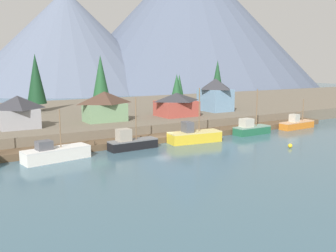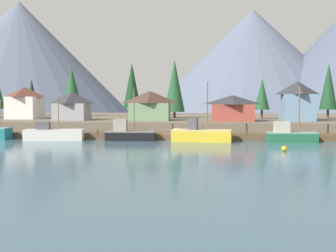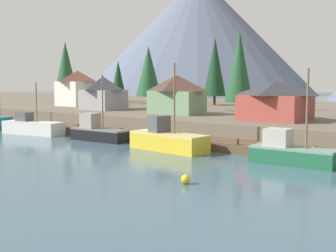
{
  "view_description": "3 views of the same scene",
  "coord_description": "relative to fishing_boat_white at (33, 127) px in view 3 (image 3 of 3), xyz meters",
  "views": [
    {
      "loc": [
        -31.71,
        -54.1,
        13.11
      ],
      "look_at": [
        1.82,
        1.28,
        2.61
      ],
      "focal_mm": 40.82,
      "sensor_mm": 36.0,
      "label": 1
    },
    {
      "loc": [
        6.06,
        -67.4,
        6.44
      ],
      "look_at": [
        -0.71,
        3.41,
        2.04
      ],
      "focal_mm": 45.42,
      "sensor_mm": 36.0,
      "label": 2
    },
    {
      "loc": [
        34.39,
        -39.8,
        7.6
      ],
      "look_at": [
        1.31,
        2.57,
        1.99
      ],
      "focal_mm": 48.68,
      "sensor_mm": 36.0,
      "label": 3
    }
  ],
  "objects": [
    {
      "name": "ground_plane",
      "position": [
        18.47,
        22.32,
        -1.5
      ],
      "size": [
        400.0,
        400.0,
        1.0
      ],
      "primitive_type": "cube",
      "color": "#3D5B6B"
    },
    {
      "name": "dock",
      "position": [
        18.47,
        4.31,
        -0.5
      ],
      "size": [
        80.0,
        4.0,
        1.6
      ],
      "color": "brown",
      "rests_on": "ground_plane"
    },
    {
      "name": "shoreline_bank",
      "position": [
        18.47,
        34.32,
        0.25
      ],
      "size": [
        400.0,
        56.0,
        2.5
      ],
      "primitive_type": "cube",
      "color": "#665B4C",
      "rests_on": "ground_plane"
    },
    {
      "name": "mountain_west_peak",
      "position": [
        -72.1,
        146.31,
        27.37
      ],
      "size": [
        111.75,
        111.75,
        56.74
      ],
      "primitive_type": "cone",
      "color": "slate",
      "rests_on": "ground_plane"
    },
    {
      "name": "fishing_boat_white",
      "position": [
        0.0,
        0.0,
        0.0
      ],
      "size": [
        9.44,
        4.28,
        7.07
      ],
      "rotation": [
        0.0,
        0.0,
        0.16
      ],
      "color": "silver",
      "rests_on": "ground_plane"
    },
    {
      "name": "fishing_boat_black",
      "position": [
        11.96,
        0.89,
        0.1
      ],
      "size": [
        7.91,
        2.6,
        8.08
      ],
      "rotation": [
        0.0,
        0.0,
        0.04
      ],
      "color": "black",
      "rests_on": "ground_plane"
    },
    {
      "name": "fishing_boat_yellow",
      "position": [
        23.39,
        0.22,
        0.13
      ],
      "size": [
        9.36,
        3.91,
        9.2
      ],
      "rotation": [
        0.0,
        0.0,
        -0.11
      ],
      "color": "gold",
      "rests_on": "ground_plane"
    },
    {
      "name": "fishing_boat_green",
      "position": [
        36.87,
        0.76,
        0.08
      ],
      "size": [
        7.59,
        2.85,
        8.49
      ],
      "rotation": [
        0.0,
        0.0,
        0.04
      ],
      "color": "#1E5B3D",
      "rests_on": "ground_plane"
    },
    {
      "name": "house_red",
      "position": [
        28.95,
        14.54,
        3.95
      ],
      "size": [
        7.94,
        6.7,
        4.8
      ],
      "color": "#9E4238",
      "rests_on": "shoreline_bank"
    },
    {
      "name": "house_grey",
      "position": [
        -1.92,
        15.29,
        4.3
      ],
      "size": [
        6.57,
        5.63,
        5.47
      ],
      "color": "gray",
      "rests_on": "shoreline_bank"
    },
    {
      "name": "house_green",
      "position": [
        13.41,
        15.08,
        4.37
      ],
      "size": [
        7.89,
        4.77,
        5.62
      ],
      "color": "#6B8E66",
      "rests_on": "shoreline_bank"
    },
    {
      "name": "house_white",
      "position": [
        -13.44,
        19.83,
        4.86
      ],
      "size": [
        6.36,
        6.6,
        6.57
      ],
      "color": "silver",
      "rests_on": "shoreline_bank"
    },
    {
      "name": "conifer_near_left",
      "position": [
        5.96,
        37.14,
        8.86
      ],
      "size": [
        4.28,
        4.28,
        12.95
      ],
      "color": "#4C3823",
      "rests_on": "shoreline_bank"
    },
    {
      "name": "conifer_mid_left",
      "position": [
        17.2,
        26.49,
        8.45
      ],
      "size": [
        4.46,
        4.46,
        12.57
      ],
      "color": "#4C3823",
      "rests_on": "shoreline_bank"
    },
    {
      "name": "conifer_mid_right",
      "position": [
        -8.06,
        34.03,
        8.09
      ],
      "size": [
        5.24,
        5.24,
        11.73
      ],
      "color": "#4C3823",
      "rests_on": "shoreline_bank"
    },
    {
      "name": "conifer_back_left",
      "position": [
        -22.78,
        24.67,
        8.87
      ],
      "size": [
        4.87,
        4.87,
        12.82
      ],
      "color": "#4C3823",
      "rests_on": "shoreline_bank"
    },
    {
      "name": "conifer_centre",
      "position": [
        -19.08,
        36.49,
        6.9
      ],
      "size": [
        3.13,
        3.13,
        9.1
      ],
      "color": "#4C3823",
      "rests_on": "shoreline_bank"
    },
    {
      "name": "channel_buoy",
      "position": [
        33.98,
        -11.21,
        -0.65
      ],
      "size": [
        0.7,
        0.7,
        0.7
      ],
      "primitive_type": "sphere",
      "color": "gold",
      "rests_on": "ground_plane"
    }
  ]
}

